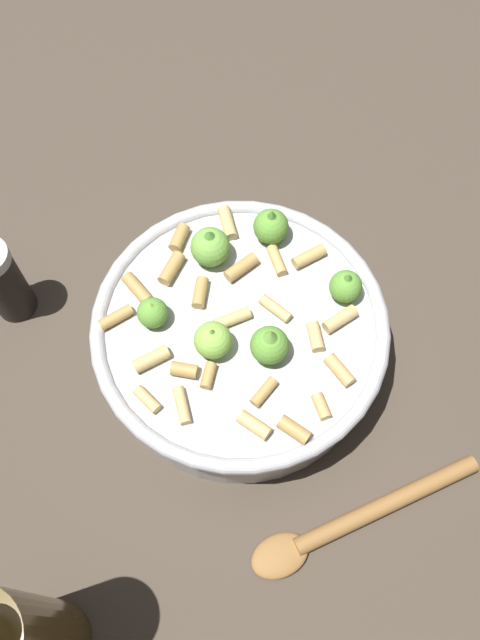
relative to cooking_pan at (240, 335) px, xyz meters
name	(u,v)px	position (x,y,z in m)	size (l,w,h in m)	color
ground_plane	(240,354)	(0.00, 0.00, -0.04)	(2.40, 2.40, 0.00)	#42382D
cooking_pan	(240,335)	(0.00, 0.00, 0.00)	(0.27, 0.27, 0.11)	#B7B7BC
pepper_shaker	(2,281)	(0.06, -0.23, 0.01)	(0.04, 0.04, 0.10)	black
wooden_spoon	(353,521)	(0.10, 0.17, -0.03)	(0.19, 0.16, 0.02)	olive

